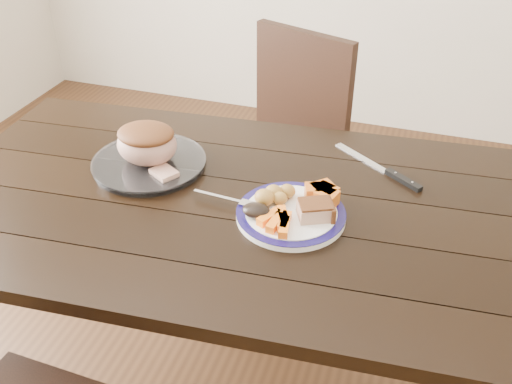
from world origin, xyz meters
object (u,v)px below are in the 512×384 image
(pork_slice, at_px, (315,211))
(fork, at_px, (230,200))
(chair_far, at_px, (284,141))
(serving_platter, at_px, (149,164))
(dining_table, at_px, (231,226))
(carving_knife, at_px, (392,174))
(dinner_plate, at_px, (291,215))
(roast_joint, at_px, (147,145))

(pork_slice, distance_m, fork, 0.23)
(chair_far, height_order, serving_platter, chair_far)
(dining_table, relative_size, serving_platter, 5.26)
(chair_far, xyz_separation_m, carving_knife, (0.45, -0.49, 0.23))
(dinner_plate, xyz_separation_m, pork_slice, (0.06, -0.01, 0.03))
(dining_table, distance_m, fork, 0.12)
(fork, distance_m, roast_joint, 0.31)
(dining_table, relative_size, dinner_plate, 6.03)
(dining_table, relative_size, pork_slice, 20.38)
(dining_table, xyz_separation_m, dinner_plate, (0.18, -0.03, 0.10))
(carving_knife, bearing_deg, chair_far, 167.77)
(pork_slice, bearing_deg, fork, 179.05)
(pork_slice, relative_size, roast_joint, 0.48)
(pork_slice, height_order, fork, pork_slice)
(chair_far, bearing_deg, carving_knife, 152.57)
(carving_knife, bearing_deg, dining_table, -112.89)
(fork, relative_size, carving_knife, 0.65)
(roast_joint, bearing_deg, dinner_plate, -13.52)
(dinner_plate, distance_m, carving_knife, 0.35)
(fork, bearing_deg, chair_far, 99.31)
(serving_platter, xyz_separation_m, roast_joint, (0.00, 0.00, 0.06))
(dinner_plate, bearing_deg, dining_table, 170.21)
(serving_platter, relative_size, fork, 1.77)
(pork_slice, bearing_deg, dining_table, 171.50)
(chair_far, relative_size, fork, 5.21)
(dining_table, xyz_separation_m, fork, (0.01, -0.03, 0.11))
(dinner_plate, relative_size, pork_slice, 3.38)
(dinner_plate, height_order, serving_platter, serving_platter)
(dinner_plate, height_order, carving_knife, dinner_plate)
(dinner_plate, bearing_deg, fork, -179.51)
(chair_far, xyz_separation_m, serving_platter, (-0.22, -0.65, 0.23))
(dinner_plate, distance_m, roast_joint, 0.47)
(roast_joint, bearing_deg, carving_knife, 13.98)
(serving_platter, distance_m, fork, 0.31)
(chair_far, bearing_deg, dining_table, 114.08)
(dinner_plate, distance_m, pork_slice, 0.07)
(roast_joint, distance_m, carving_knife, 0.69)
(dinner_plate, bearing_deg, roast_joint, 166.48)
(dinner_plate, xyz_separation_m, roast_joint, (-0.45, 0.11, 0.06))
(serving_platter, xyz_separation_m, fork, (0.29, -0.11, 0.01))
(fork, height_order, roast_joint, roast_joint)
(dinner_plate, xyz_separation_m, carving_knife, (0.22, 0.27, -0.00))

